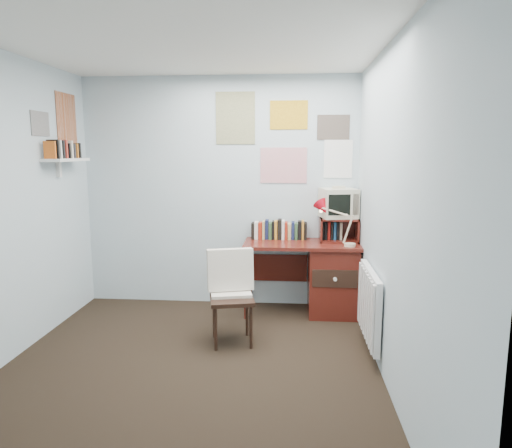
{
  "coord_description": "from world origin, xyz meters",
  "views": [
    {
      "loc": [
        0.79,
        -3.21,
        1.71
      ],
      "look_at": [
        0.46,
        0.95,
        1.04
      ],
      "focal_mm": 32.0,
      "sensor_mm": 36.0,
      "label": 1
    }
  ],
  "objects_px": {
    "desk": "(327,276)",
    "radiator": "(370,305)",
    "desk_lamp": "(350,226)",
    "tv_riser": "(339,229)",
    "wall_shelf": "(66,160)",
    "desk_chair": "(232,299)",
    "crt_tv": "(338,202)"
  },
  "relations": [
    {
      "from": "desk",
      "to": "desk_lamp",
      "type": "xyz_separation_m",
      "value": [
        0.21,
        -0.16,
        0.56
      ]
    },
    {
      "from": "desk_lamp",
      "to": "desk",
      "type": "bearing_deg",
      "value": 129.47
    },
    {
      "from": "crt_tv",
      "to": "wall_shelf",
      "type": "distance_m",
      "value": 2.76
    },
    {
      "from": "desk",
      "to": "tv_riser",
      "type": "height_order",
      "value": "tv_riser"
    },
    {
      "from": "desk_chair",
      "to": "wall_shelf",
      "type": "distance_m",
      "value": 2.12
    },
    {
      "from": "desk",
      "to": "wall_shelf",
      "type": "height_order",
      "value": "wall_shelf"
    },
    {
      "from": "tv_riser",
      "to": "radiator",
      "type": "xyz_separation_m",
      "value": [
        0.17,
        -1.04,
        -0.47
      ]
    },
    {
      "from": "desk_lamp",
      "to": "tv_riser",
      "type": "height_order",
      "value": "desk_lamp"
    },
    {
      "from": "desk",
      "to": "desk_lamp",
      "type": "distance_m",
      "value": 0.62
    },
    {
      "from": "desk",
      "to": "radiator",
      "type": "bearing_deg",
      "value": -72.76
    },
    {
      "from": "desk_chair",
      "to": "crt_tv",
      "type": "distance_m",
      "value": 1.6
    },
    {
      "from": "radiator",
      "to": "desk_chair",
      "type": "bearing_deg",
      "value": 175.45
    },
    {
      "from": "wall_shelf",
      "to": "desk",
      "type": "bearing_deg",
      "value": 8.4
    },
    {
      "from": "desk_chair",
      "to": "wall_shelf",
      "type": "bearing_deg",
      "value": 152.5
    },
    {
      "from": "desk",
      "to": "radiator",
      "type": "distance_m",
      "value": 0.97
    },
    {
      "from": "tv_riser",
      "to": "crt_tv",
      "type": "bearing_deg",
      "value": 114.24
    },
    {
      "from": "tv_riser",
      "to": "radiator",
      "type": "height_order",
      "value": "tv_riser"
    },
    {
      "from": "crt_tv",
      "to": "wall_shelf",
      "type": "bearing_deg",
      "value": 178.08
    },
    {
      "from": "wall_shelf",
      "to": "desk_lamp",
      "type": "bearing_deg",
      "value": 4.55
    },
    {
      "from": "desk_chair",
      "to": "desk_lamp",
      "type": "xyz_separation_m",
      "value": [
        1.11,
        0.68,
        0.56
      ]
    },
    {
      "from": "desk_chair",
      "to": "desk_lamp",
      "type": "height_order",
      "value": "desk_lamp"
    },
    {
      "from": "desk_lamp",
      "to": "radiator",
      "type": "height_order",
      "value": "desk_lamp"
    },
    {
      "from": "crt_tv",
      "to": "radiator",
      "type": "xyz_separation_m",
      "value": [
        0.18,
        -1.06,
        -0.76
      ]
    },
    {
      "from": "desk",
      "to": "crt_tv",
      "type": "bearing_deg",
      "value": 49.97
    },
    {
      "from": "desk_lamp",
      "to": "tv_riser",
      "type": "relative_size",
      "value": 1.02
    },
    {
      "from": "radiator",
      "to": "wall_shelf",
      "type": "height_order",
      "value": "wall_shelf"
    },
    {
      "from": "desk_chair",
      "to": "radiator",
      "type": "height_order",
      "value": "desk_chair"
    },
    {
      "from": "tv_riser",
      "to": "wall_shelf",
      "type": "distance_m",
      "value": 2.83
    },
    {
      "from": "desk_chair",
      "to": "crt_tv",
      "type": "height_order",
      "value": "crt_tv"
    },
    {
      "from": "desk",
      "to": "tv_riser",
      "type": "xyz_separation_m",
      "value": [
        0.12,
        0.11,
        0.48
      ]
    },
    {
      "from": "desk",
      "to": "radiator",
      "type": "xyz_separation_m",
      "value": [
        0.29,
        -0.93,
        0.01
      ]
    },
    {
      "from": "radiator",
      "to": "tv_riser",
      "type": "bearing_deg",
      "value": 99.28
    }
  ]
}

